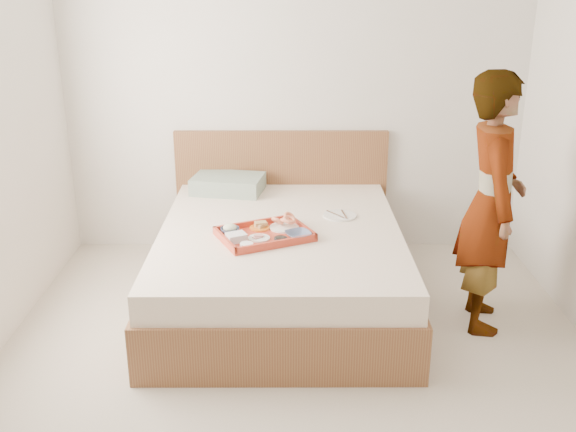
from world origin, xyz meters
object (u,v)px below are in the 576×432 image
Objects in this scene: tray at (265,234)px; dinner_plate at (340,216)px; bed at (280,265)px; person at (491,203)px.

tray is 2.40× the size of dinner_plate.
tray is 0.63m from dinner_plate.
dinner_plate is at bearing 28.34° from bed.
tray is 1.39m from person.
dinner_plate reaches higher than bed.
person reaches higher than tray.
dinner_plate is 1.03m from person.
bed is 1.26× the size of person.
bed is at bearing 85.23° from person.
bed is 0.35m from tray.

